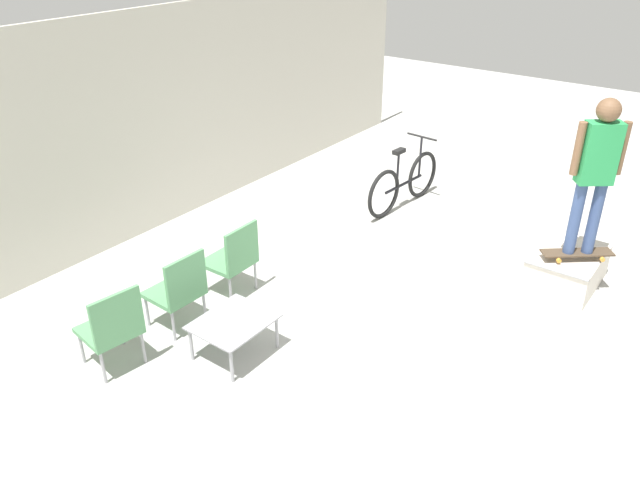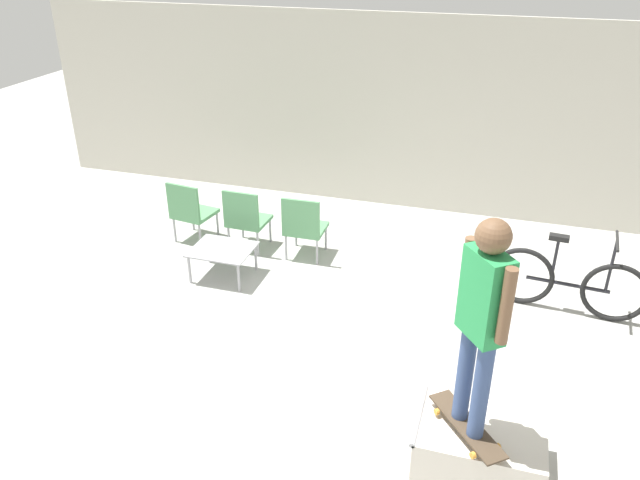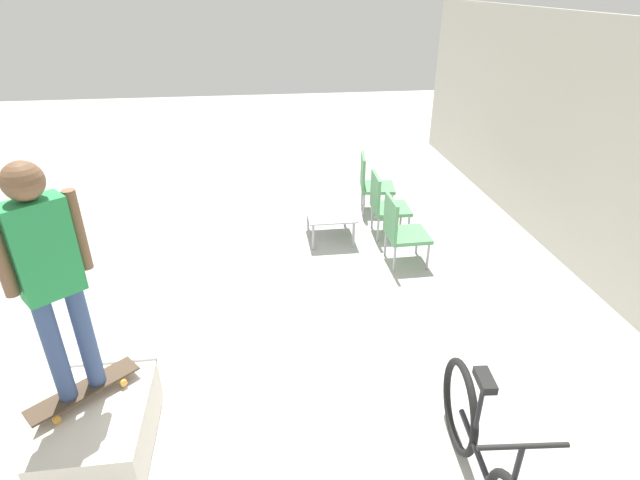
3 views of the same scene
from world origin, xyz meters
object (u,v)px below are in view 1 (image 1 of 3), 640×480
Objects in this scene: skateboard_on_ramp at (577,253)px; coffee_table at (234,325)px; person_skater at (597,165)px; patio_chair_left at (112,326)px; patio_chair_right at (234,257)px; bicycle at (404,183)px; skate_ramp_box at (567,268)px; patio_chair_center at (179,288)px.

coffee_table is at bearing -165.68° from skateboard_on_ramp.
person_skater is 1.97× the size of patio_chair_left.
coffee_table is 0.84× the size of patio_chair_right.
skateboard_on_ramp is 4.03m from patio_chair_right.
skate_ramp_box is at bearing -101.12° from bicycle.
person_skater reaches higher than coffee_table.
skate_ramp_box is 5.28m from patio_chair_left.
coffee_table is at bearing 145.63° from patio_chair_left.
patio_chair_right reaches higher than skate_ramp_box.
patio_chair_left is at bearing 144.07° from skate_ramp_box.
skateboard_on_ramp is at bearing -139.52° from skate_ramp_box.
person_skater reaches higher than bicycle.
patio_chair_center is (-3.42, 3.09, 0.28)m from skate_ramp_box.
person_skater is (0.00, 0.00, 1.10)m from skateboard_on_ramp.
patio_chair_right is at bearing 129.73° from skate_ramp_box.
patio_chair_left reaches higher than skate_ramp_box.
skate_ramp_box is 2.85m from bicycle.
patio_chair_center is at bearing -1.00° from patio_chair_right.
bicycle is at bearing 122.72° from skateboard_on_ramp.
person_skater is at bearing 137.74° from patio_chair_center.
patio_chair_center is at bearing -171.81° from patio_chair_left.
patio_chair_right is at bearing 178.93° from bicycle.
bicycle is (0.79, 2.74, 0.17)m from skate_ramp_box.
patio_chair_right is at bearing -171.78° from patio_chair_left.
patio_chair_center reaches higher than skate_ramp_box.
skateboard_on_ramp reaches higher than skate_ramp_box.
bicycle is (0.91, 2.84, -0.13)m from skateboard_on_ramp.
person_skater reaches higher than skate_ramp_box.
coffee_table is 1.16m from patio_chair_right.
skateboard_on_ramp is 2.99m from bicycle.
skateboard_on_ramp is 0.83× the size of patio_chair_center.
skate_ramp_box is 4.62m from patio_chair_center.
skate_ramp_box is 0.34m from skateboard_on_ramp.
patio_chair_center reaches higher than skateboard_on_ramp.
patio_chair_left is at bearing 1.79° from patio_chair_center.
person_skater is at bearing -139.52° from skate_ramp_box.
coffee_table is at bearing 92.09° from patio_chair_center.
patio_chair_left is at bearing -167.10° from skateboard_on_ramp.
bicycle is (4.21, -0.36, -0.11)m from patio_chair_center.
patio_chair_center reaches higher than coffee_table.
person_skater is 4.18m from patio_chair_right.
patio_chair_left is (-4.15, 3.20, -1.12)m from person_skater.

